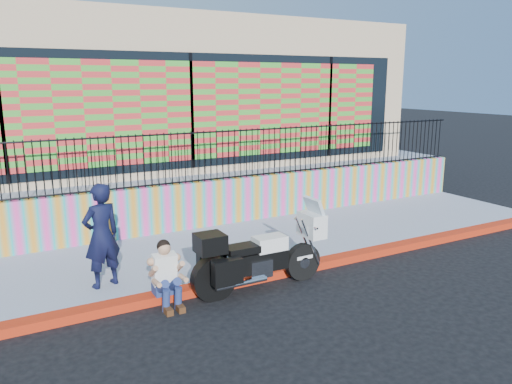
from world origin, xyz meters
TOP-DOWN VIEW (x-y plane):
  - ground at (0.00, 0.00)m, footprint 90.00×90.00m
  - red_curb at (0.00, 0.00)m, footprint 16.00×0.30m
  - sidewalk at (0.00, 1.65)m, footprint 16.00×3.00m
  - mural_wall at (0.00, 3.25)m, footprint 16.00×0.20m
  - metal_fence at (0.00, 3.25)m, footprint 15.80×0.04m
  - elevated_platform at (0.00, 8.35)m, footprint 16.00×10.00m
  - storefront_building at (0.00, 8.13)m, footprint 14.00×8.06m
  - police_motorcycle at (-0.61, -0.35)m, footprint 2.46×0.81m
  - police_officer at (-3.00, 0.75)m, footprint 0.75×0.60m
  - seated_man at (-2.20, -0.23)m, footprint 0.54×0.71m

SIDE VIEW (x-z plane):
  - ground at x=0.00m, z-range 0.00..0.00m
  - red_curb at x=0.00m, z-range 0.00..0.15m
  - sidewalk at x=0.00m, z-range 0.00..0.15m
  - seated_man at x=-2.20m, z-range -0.08..0.98m
  - elevated_platform at x=0.00m, z-range 0.00..1.25m
  - police_motorcycle at x=-0.61m, z-range -0.12..1.41m
  - mural_wall at x=0.00m, z-range 0.15..1.25m
  - police_officer at x=-3.00m, z-range 0.15..1.94m
  - metal_fence at x=0.00m, z-range 1.25..2.45m
  - storefront_building at x=0.00m, z-range 1.25..5.25m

